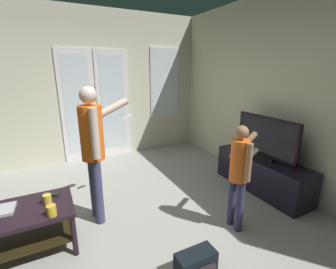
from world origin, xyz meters
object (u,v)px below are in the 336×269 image
object	(u,v)px
flat_screen_tv	(266,138)
backpack	(196,264)
coffee_table	(25,221)
cup_by_laptop	(52,211)
cup_near_edge	(47,199)
tv_stand	(262,174)
person_adult	(93,143)
person_child	(239,169)
tv_remote_black	(50,194)

from	to	relation	value
flat_screen_tv	backpack	world-z (taller)	flat_screen_tv
coffee_table	cup_by_laptop	bearing A→B (deg)	-43.11
flat_screen_tv	backpack	size ratio (longest dim) A/B	2.82
cup_near_edge	flat_screen_tv	bearing A→B (deg)	-3.39
flat_screen_tv	cup_near_edge	size ratio (longest dim) A/B	10.20
tv_stand	person_adult	xyz separation A→B (m)	(-2.28, 0.39, 0.70)
coffee_table	tv_stand	bearing A→B (deg)	-3.11
flat_screen_tv	backpack	distance (m)	2.01
backpack	coffee_table	bearing A→B (deg)	143.10
coffee_table	cup_by_laptop	xyz separation A→B (m)	(0.24, -0.23, 0.18)
flat_screen_tv	tv_stand	bearing A→B (deg)	-65.64
coffee_table	person_child	size ratio (longest dim) A/B	0.73
coffee_table	person_adult	size ratio (longest dim) A/B	0.55
tv_stand	person_adult	bearing A→B (deg)	170.35
cup_near_edge	tv_remote_black	xyz separation A→B (m)	(0.03, 0.16, -0.04)
coffee_table	tv_remote_black	xyz separation A→B (m)	(0.24, 0.17, 0.14)
person_child	backpack	distance (m)	1.03
person_child	cup_near_edge	distance (m)	1.97
backpack	cup_near_edge	distance (m)	1.53
cup_by_laptop	tv_remote_black	bearing A→B (deg)	90.79
tv_stand	person_child	bearing A→B (deg)	-153.15
person_child	tv_remote_black	world-z (taller)	person_child
cup_by_laptop	person_adult	bearing A→B (deg)	43.14
person_child	cup_by_laptop	xyz separation A→B (m)	(-1.82, 0.42, -0.20)
flat_screen_tv	person_child	world-z (taller)	person_child
tv_stand	tv_remote_black	world-z (taller)	tv_stand
person_adult	backpack	size ratio (longest dim) A/B	4.39
backpack	tv_stand	bearing A→B (deg)	25.69
person_adult	coffee_table	bearing A→B (deg)	-162.72
person_adult	tv_stand	bearing A→B (deg)	-9.65
coffee_table	flat_screen_tv	distance (m)	3.05
coffee_table	flat_screen_tv	xyz separation A→B (m)	(3.01, -0.16, 0.47)
person_child	backpack	xyz separation A→B (m)	(-0.75, -0.34, -0.61)
tv_stand	cup_near_edge	xyz separation A→B (m)	(-2.80, 0.17, 0.26)
tv_stand	tv_remote_black	bearing A→B (deg)	173.15
backpack	cup_near_edge	bearing A→B (deg)	138.02
person_adult	cup_by_laptop	bearing A→B (deg)	-136.86
person_child	tv_remote_black	bearing A→B (deg)	156.01
coffee_table	backpack	bearing A→B (deg)	-36.90
backpack	tv_remote_black	distance (m)	1.61
flat_screen_tv	tv_remote_black	xyz separation A→B (m)	(-2.77, 0.33, -0.33)
flat_screen_tv	person_adult	size ratio (longest dim) A/B	0.64
flat_screen_tv	backpack	bearing A→B (deg)	-154.19
coffee_table	cup_near_edge	xyz separation A→B (m)	(0.21, 0.01, 0.18)
person_adult	person_child	xyz separation A→B (m)	(1.34, -0.87, -0.23)
cup_near_edge	cup_by_laptop	xyz separation A→B (m)	(0.03, -0.23, 0.00)
person_child	cup_by_laptop	size ratio (longest dim) A/B	11.44
coffee_table	backpack	size ratio (longest dim) A/B	2.42
tv_remote_black	cup_near_edge	bearing A→B (deg)	-67.99
person_adult	person_child	size ratio (longest dim) A/B	1.32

